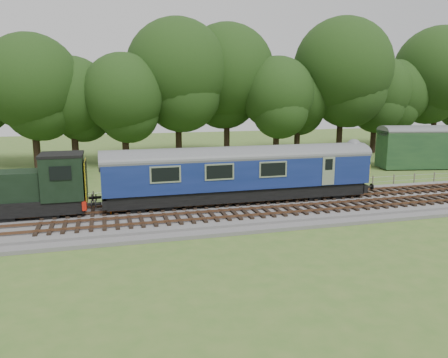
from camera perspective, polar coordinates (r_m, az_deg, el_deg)
name	(u,v)px	position (r m, az deg, el deg)	size (l,w,h in m)	color
ground	(308,208)	(30.13, 10.89, -3.70)	(120.00, 120.00, 0.00)	#3F6425
ballast	(308,205)	(30.08, 10.90, -3.38)	(70.00, 7.00, 0.35)	#4C4C4F
track_north	(299,197)	(31.25, 9.79, -2.34)	(67.20, 2.40, 0.21)	black
track_south	(319,208)	(28.64, 12.33, -3.67)	(67.20, 2.40, 0.21)	black
fence	(282,193)	(34.10, 7.58, -1.86)	(64.00, 0.12, 1.00)	#6B6054
tree_line	(223,161)	(50.39, -0.14, 2.43)	(70.00, 8.00, 18.00)	black
dmu_railcar	(240,169)	(29.24, 2.13, 1.28)	(18.05, 2.86, 3.88)	black
shunter_loco	(15,190)	(28.54, -25.64, -1.35)	(8.91, 2.60, 3.38)	black
worker	(113,199)	(27.41, -14.25, -2.53)	(0.69, 0.45, 1.88)	#FF590D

